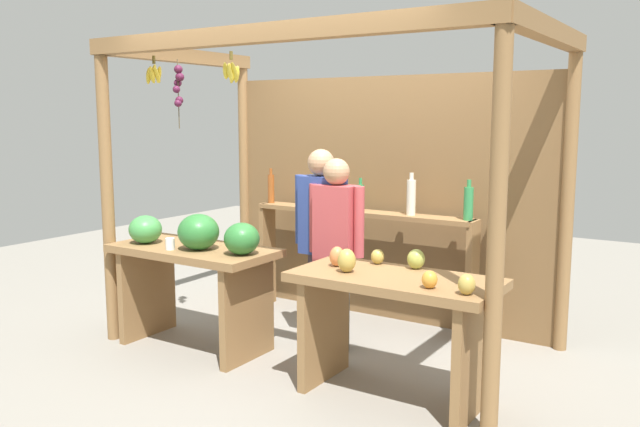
% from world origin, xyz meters
% --- Properties ---
extents(ground_plane, '(12.00, 12.00, 0.00)m').
position_xyz_m(ground_plane, '(0.00, 0.00, 0.00)').
color(ground_plane, gray).
rests_on(ground_plane, ground).
extents(market_stall, '(3.29, 1.84, 2.41)m').
position_xyz_m(market_stall, '(-0.01, 0.42, 1.38)').
color(market_stall, olive).
rests_on(market_stall, ground).
extents(fruit_counter_left, '(1.36, 0.64, 1.09)m').
position_xyz_m(fruit_counter_left, '(-0.84, -0.67, 0.71)').
color(fruit_counter_left, olive).
rests_on(fruit_counter_left, ground).
extents(fruit_counter_right, '(1.33, 0.64, 0.97)m').
position_xyz_m(fruit_counter_right, '(0.87, -0.65, 0.60)').
color(fruit_counter_right, olive).
rests_on(fruit_counter_right, ground).
extents(bottle_shelf_unit, '(2.11, 0.22, 1.36)m').
position_xyz_m(bottle_shelf_unit, '(-0.08, 0.65, 0.79)').
color(bottle_shelf_unit, olive).
rests_on(bottle_shelf_unit, ground).
extents(vendor_man, '(0.48, 0.21, 1.57)m').
position_xyz_m(vendor_man, '(-0.10, -0.01, 0.94)').
color(vendor_man, '#443943').
rests_on(vendor_man, ground).
extents(vendor_woman, '(0.48, 0.20, 1.51)m').
position_xyz_m(vendor_woman, '(0.10, -0.10, 0.89)').
color(vendor_woman, '#4D4D47').
rests_on(vendor_woman, ground).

